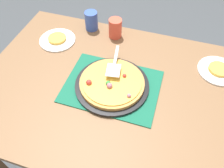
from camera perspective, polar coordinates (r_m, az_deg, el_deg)
The scene contains 12 objects.
ground_plane at distance 1.82m, azimuth 0.00°, elevation -15.58°, with size 8.00×8.00×0.00m, color #3D4247.
dining_table at distance 1.26m, azimuth 0.00°, elevation -3.74°, with size 1.40×1.00×0.75m.
placemat at distance 1.17m, azimuth 0.00°, elevation -0.53°, with size 0.48×0.36×0.01m, color #145B42.
pizza_pan at distance 1.16m, azimuth 0.00°, elevation -0.22°, with size 0.38×0.38×0.01m, color black.
pizza at distance 1.14m, azimuth -0.04°, elevation 0.39°, with size 0.33×0.33×0.05m.
plate_near_left at distance 1.46m, azimuth -13.58°, elevation 10.74°, with size 0.22×0.22×0.01m, color white.
plate_far_right at distance 1.36m, azimuth 25.18°, elevation 3.06°, with size 0.22×0.22×0.01m, color white.
served_slice_left at distance 1.45m, azimuth -13.67°, elevation 11.13°, with size 0.11×0.11×0.02m, color gold.
served_slice_right at distance 1.36m, azimuth 25.36°, elevation 3.43°, with size 0.11×0.11×0.02m, color gold.
cup_near at distance 1.42m, azimuth 0.83°, elevation 13.89°, with size 0.08×0.08×0.12m, color #E04C38.
cup_far at distance 1.49m, azimuth -5.24°, elevation 15.62°, with size 0.08×0.08×0.12m, color #3351AD.
pizza_server at distance 1.18m, azimuth 0.66°, elevation 5.19°, with size 0.08×0.23×0.01m.
Camera 1 is at (0.22, -0.70, 1.66)m, focal length 36.24 mm.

